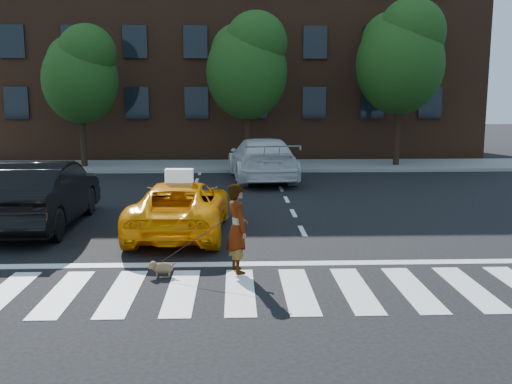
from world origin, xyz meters
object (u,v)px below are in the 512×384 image
white_suv (262,159)px  dog (161,268)px  taxi (181,207)px  woman (237,228)px  tree_left (81,71)px  tree_mid (248,62)px  black_sedan (41,194)px  tree_right (401,53)px

white_suv → dog: bearing=73.6°
taxi → woman: woman is taller
white_suv → tree_left: bearing=-30.4°
tree_left → tree_mid: bearing=-0.0°
white_suv → woman: woman is taller
black_sedan → dog: bearing=129.1°
tree_right → dog: size_ratio=14.70×
taxi → black_sedan: 3.69m
black_sedan → woman: black_sedan is taller
taxi → woman: bearing=115.3°
tree_left → black_sedan: tree_left is taller
woman → tree_mid: bearing=-20.4°
tree_left → woman: (6.93, -15.90, -3.59)m
tree_left → black_sedan: (1.97, -11.89, -3.58)m
tree_right → white_suv: size_ratio=1.32×
tree_left → woman: size_ratio=3.81×
tree_mid → white_suv: bearing=-82.9°
tree_left → tree_right: tree_right is taller
taxi → black_sedan: black_sedan is taller
tree_left → white_suv: (7.97, -3.77, -3.59)m
taxi → white_suv: size_ratio=0.80×
taxi → white_suv: bearing=-102.9°
taxi → dog: taxi is taller
tree_left → woman: bearing=-66.4°
black_sedan → tree_left: bearing=-81.4°
tree_right → tree_mid: bearing=180.0°
tree_mid → woman: bearing=-92.0°
tree_mid → white_suv: tree_mid is taller
tree_left → tree_mid: (7.50, -0.00, 0.41)m
tree_mid → woman: size_ratio=4.17×
tree_left → tree_right: size_ratio=0.84×
tree_left → tree_mid: 7.51m
tree_left → black_sedan: bearing=-80.6°
tree_left → white_suv: size_ratio=1.11×
tree_mid → black_sedan: bearing=-115.0°
tree_right → white_suv: (-6.53, -3.77, -4.42)m
tree_right → black_sedan: 17.83m
taxi → tree_mid: bearing=-96.5°
white_suv → woman: (-1.04, -12.13, 0.01)m
tree_right → black_sedan: tree_right is taller
tree_mid → taxi: tree_mid is taller
tree_right → black_sedan: (-12.53, -11.89, -4.40)m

